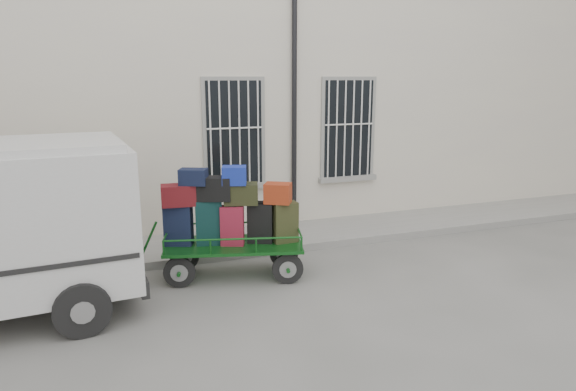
% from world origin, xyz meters
% --- Properties ---
extents(ground, '(80.00, 80.00, 0.00)m').
position_xyz_m(ground, '(0.00, 0.00, 0.00)').
color(ground, '#60615C').
rests_on(ground, ground).
extents(building, '(24.00, 5.15, 6.00)m').
position_xyz_m(building, '(0.00, 5.50, 3.00)').
color(building, beige).
rests_on(building, ground).
extents(sidewalk, '(24.00, 1.70, 0.15)m').
position_xyz_m(sidewalk, '(0.00, 2.20, 0.07)').
color(sidewalk, gray).
rests_on(sidewalk, ground).
extents(luggage_cart, '(2.80, 1.62, 1.97)m').
position_xyz_m(luggage_cart, '(-1.13, 0.57, 1.03)').
color(luggage_cart, black).
rests_on(luggage_cart, ground).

